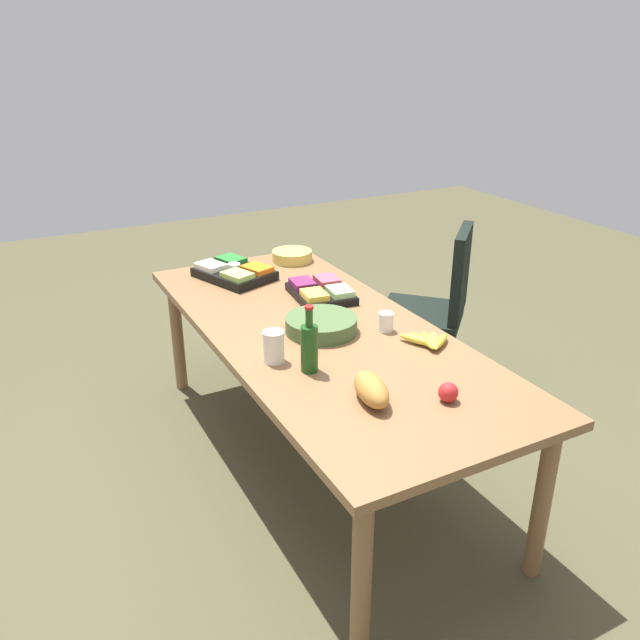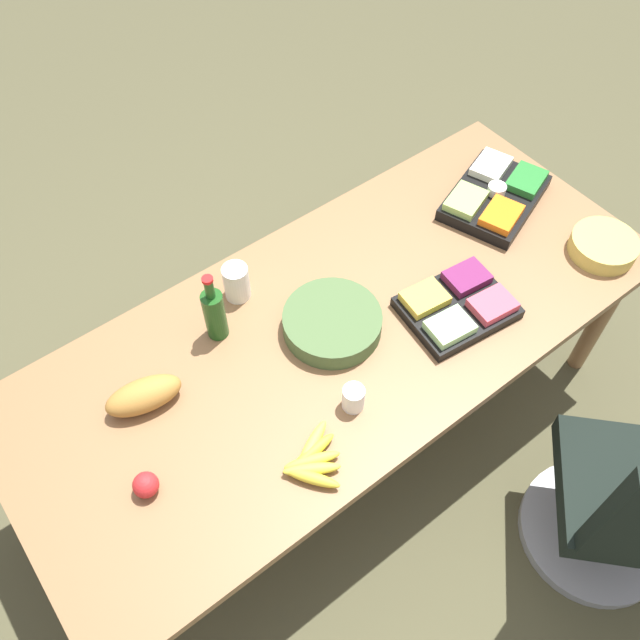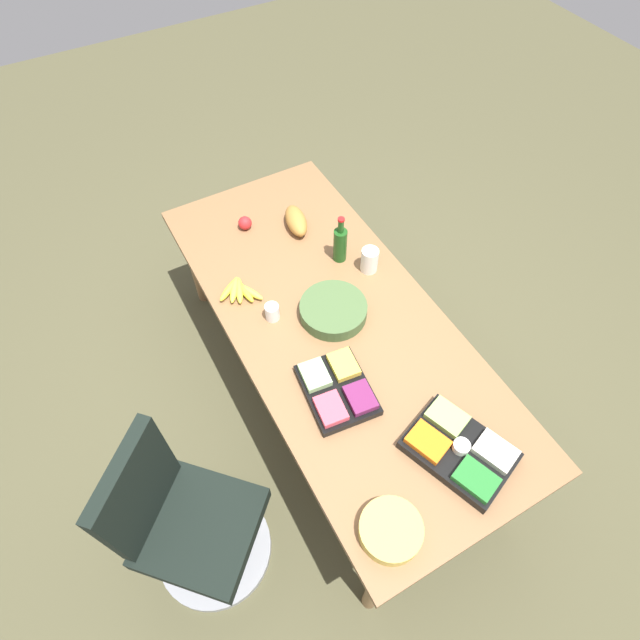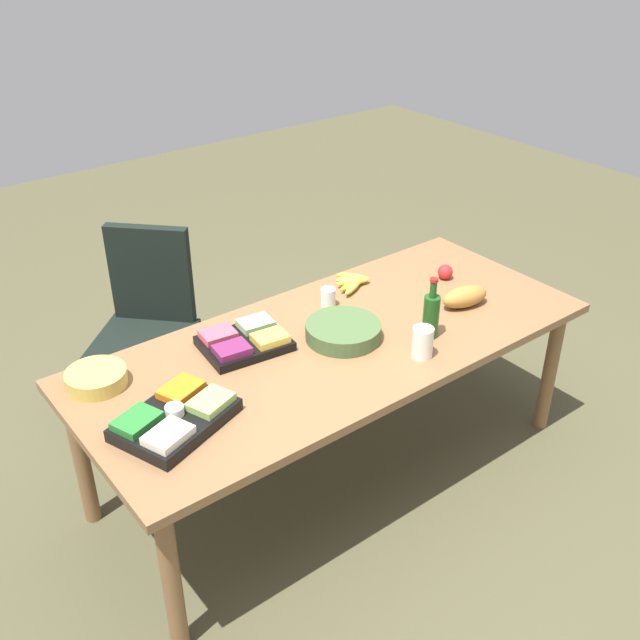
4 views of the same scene
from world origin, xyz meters
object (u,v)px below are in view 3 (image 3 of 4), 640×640
at_px(office_chair, 191,526).
at_px(fruit_platter, 337,389).
at_px(wine_bottle, 340,244).
at_px(chip_bowl, 391,530).
at_px(mayo_jar, 369,260).
at_px(apple_red, 245,223).
at_px(bread_loaf, 296,221).
at_px(paper_cup, 272,312).
at_px(banana_bunch, 239,290).
at_px(conference_table, 334,328).
at_px(veggie_tray, 460,450).
at_px(salad_bowl, 333,310).

distance_m(office_chair, fruit_platter, 0.91).
distance_m(wine_bottle, chip_bowl, 1.43).
distance_m(office_chair, wine_bottle, 1.55).
bearing_deg(wine_bottle, mayo_jar, 33.81).
relative_size(apple_red, wine_bottle, 0.27).
xyz_separation_m(office_chair, bread_loaf, (-1.13, 1.14, 0.42)).
distance_m(apple_red, paper_cup, 0.66).
bearing_deg(paper_cup, banana_bunch, -159.93).
bearing_deg(conference_table, mayo_jar, 121.92).
height_order(apple_red, bread_loaf, bread_loaf).
relative_size(conference_table, paper_cup, 25.77).
bearing_deg(bread_loaf, wine_bottle, 16.18).
distance_m(office_chair, paper_cup, 1.05).
height_order(paper_cup, wine_bottle, wine_bottle).
xyz_separation_m(mayo_jar, paper_cup, (0.04, -0.59, -0.02)).
bearing_deg(banana_bunch, apple_red, 152.23).
bearing_deg(conference_table, chip_bowl, -18.15).
relative_size(veggie_tray, salad_bowl, 1.49).
relative_size(bread_loaf, fruit_platter, 0.62).
bearing_deg(veggie_tray, apple_red, -172.32).
height_order(conference_table, paper_cup, paper_cup).
relative_size(veggie_tray, chip_bowl, 2.05).
xyz_separation_m(bread_loaf, chip_bowl, (1.64, -0.45, -0.02)).
height_order(salad_bowl, wine_bottle, wine_bottle).
distance_m(banana_bunch, wine_bottle, 0.58).
distance_m(apple_red, bread_loaf, 0.29).
bearing_deg(bread_loaf, apple_red, -117.94).
bearing_deg(banana_bunch, fruit_platter, 11.48).
distance_m(apple_red, banana_bunch, 0.48).
relative_size(veggie_tray, fruit_platter, 1.27).
height_order(banana_bunch, salad_bowl, salad_bowl).
bearing_deg(fruit_platter, chip_bowl, -11.58).
bearing_deg(chip_bowl, veggie_tray, 106.62).
relative_size(conference_table, apple_red, 30.51).
distance_m(apple_red, salad_bowl, 0.78).
bearing_deg(chip_bowl, conference_table, 161.85).
relative_size(office_chair, banana_bunch, 4.54).
xyz_separation_m(mayo_jar, veggie_tray, (1.05, -0.22, -0.03)).
distance_m(mayo_jar, salad_bowl, 0.36).
distance_m(office_chair, mayo_jar, 1.55).
bearing_deg(wine_bottle, salad_bowl, -35.09).
relative_size(office_chair, fruit_platter, 2.54).
distance_m(conference_table, fruit_platter, 0.41).
xyz_separation_m(banana_bunch, bread_loaf, (-0.29, 0.48, 0.03)).
relative_size(banana_bunch, wine_bottle, 0.76).
height_order(mayo_jar, wine_bottle, wine_bottle).
relative_size(office_chair, salad_bowl, 2.97).
bearing_deg(fruit_platter, banana_bunch, -168.52).
bearing_deg(bread_loaf, chip_bowl, -15.50).
height_order(apple_red, chip_bowl, apple_red).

